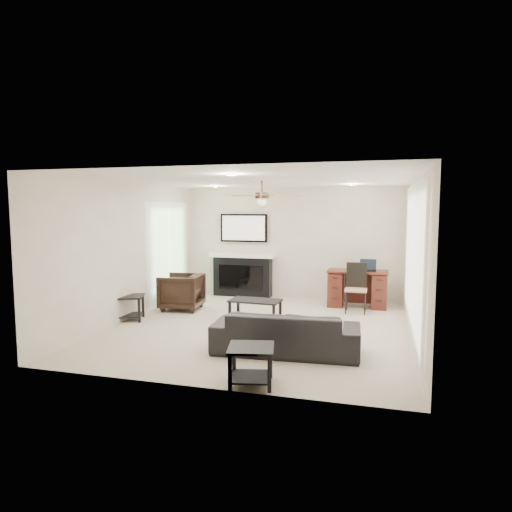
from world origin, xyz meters
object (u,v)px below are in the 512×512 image
Objects in this scene: sofa at (286,332)px; coffee_table at (255,311)px; fireplace_unit at (242,255)px; desk at (357,289)px; armchair at (181,292)px.

coffee_table is (-0.90, 1.60, -0.10)m from sofa.
fireplace_unit is 2.74m from desk.
coffee_table is at bearing -133.97° from desk.
fireplace_unit is (-1.84, 3.84, 0.66)m from sofa.
desk is (0.80, 3.36, 0.08)m from sofa.
sofa reaches higher than coffee_table.
coffee_table is at bearing -64.30° from sofa.
desk is (3.40, 1.21, 0.02)m from armchair.
coffee_table is 0.74× the size of desk.
desk is at bearing -10.21° from fireplace_unit.
fireplace_unit is at bearing 169.79° from desk.
sofa is at bearing -57.36° from coffee_table.
desk is at bearing 103.92° from armchair.
armchair is 3.61m from desk.
fireplace_unit reaches higher than desk.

